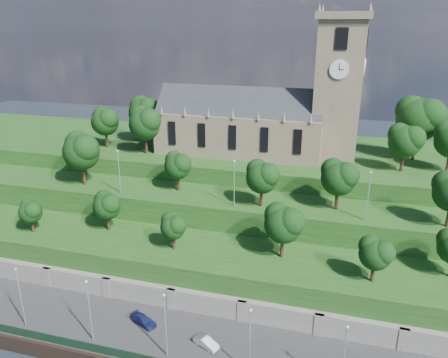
% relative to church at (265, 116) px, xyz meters
% --- Properties ---
extents(promenade, '(160.00, 12.00, 2.00)m').
position_rel_church_xyz_m(promenade, '(-0.79, -39.98, -21.52)').
color(promenade, '#2D2D30').
rests_on(promenade, ground).
extents(retaining_wall, '(160.00, 2.10, 5.00)m').
position_rel_church_xyz_m(retaining_wall, '(-0.79, -34.01, -20.02)').
color(retaining_wall, slate).
rests_on(retaining_wall, ground).
extents(embankment_lower, '(160.00, 12.00, 8.00)m').
position_rel_church_xyz_m(embankment_lower, '(-0.79, -27.98, -18.52)').
color(embankment_lower, '#1C4517').
rests_on(embankment_lower, ground).
extents(embankment_upper, '(160.00, 10.00, 12.00)m').
position_rel_church_xyz_m(embankment_upper, '(-0.79, -16.98, -16.52)').
color(embankment_upper, '#1C4517').
rests_on(embankment_upper, ground).
extents(hilltop, '(160.00, 32.00, 15.00)m').
position_rel_church_xyz_m(hilltop, '(-0.79, 4.02, -15.02)').
color(hilltop, '#1C4517').
rests_on(hilltop, ground).
extents(church, '(38.60, 12.35, 27.60)m').
position_rel_church_xyz_m(church, '(0.00, 0.00, 0.00)').
color(church, '#6E5E4D').
rests_on(church, hilltop).
extents(trees_lower, '(65.75, 8.24, 7.98)m').
position_rel_church_xyz_m(trees_lower, '(3.48, -27.57, -9.97)').
color(trees_lower, black).
rests_on(trees_lower, embankment_lower).
extents(trees_upper, '(65.92, 8.00, 9.57)m').
position_rel_church_xyz_m(trees_upper, '(-1.45, -17.91, -4.86)').
color(trees_upper, black).
rests_on(trees_upper, embankment_upper).
extents(trees_hilltop, '(71.44, 17.12, 11.93)m').
position_rel_church_xyz_m(trees_hilltop, '(3.89, -0.37, -0.73)').
color(trees_hilltop, black).
rests_on(trees_hilltop, hilltop).
extents(lamp_posts_promenade, '(60.36, 0.36, 8.60)m').
position_rel_church_xyz_m(lamp_posts_promenade, '(-2.79, -43.48, -15.60)').
color(lamp_posts_promenade, '#B2B2B7').
rests_on(lamp_posts_promenade, promenade).
extents(lamp_posts_upper, '(40.36, 0.36, 7.60)m').
position_rel_church_xyz_m(lamp_posts_upper, '(-0.79, -19.98, -6.12)').
color(lamp_posts_upper, '#B2B2B7').
rests_on(lamp_posts_upper, embankment_upper).
extents(car_middle, '(3.63, 2.50, 1.13)m').
position_rel_church_xyz_m(car_middle, '(1.17, -40.71, -19.96)').
color(car_middle, silver).
rests_on(car_middle, promenade).
extents(car_right, '(4.20, 3.03, 1.13)m').
position_rel_church_xyz_m(car_right, '(-7.98, -38.96, -19.96)').
color(car_right, '#161E4E').
rests_on(car_right, promenade).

